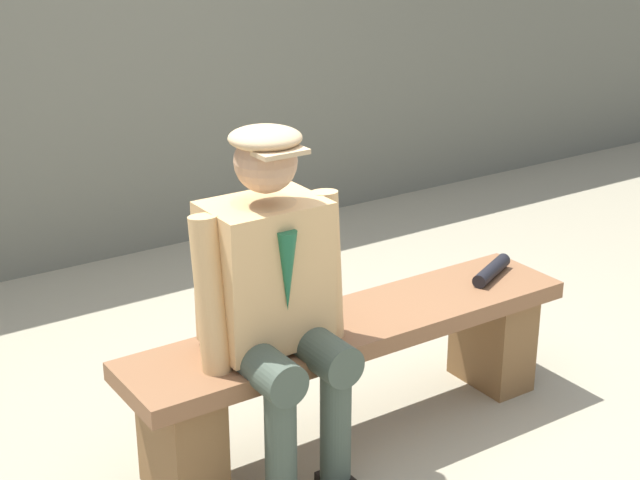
% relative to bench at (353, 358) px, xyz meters
% --- Properties ---
extents(ground_plane, '(30.00, 30.00, 0.00)m').
position_rel_bench_xyz_m(ground_plane, '(0.00, 0.00, -0.32)').
color(ground_plane, gray).
extents(bench, '(1.84, 0.39, 0.49)m').
position_rel_bench_xyz_m(bench, '(0.00, 0.00, 0.00)').
color(bench, brown).
rests_on(bench, ground).
extents(seated_man, '(0.57, 0.60, 1.29)m').
position_rel_bench_xyz_m(seated_man, '(0.38, 0.06, 0.39)').
color(seated_man, tan).
rests_on(seated_man, ground).
extents(rolled_magazine, '(0.28, 0.17, 0.06)m').
position_rel_bench_xyz_m(rolled_magazine, '(-0.71, -0.01, 0.19)').
color(rolled_magazine, black).
rests_on(rolled_magazine, bench).
extents(stadium_wall, '(12.00, 0.24, 1.60)m').
position_rel_bench_xyz_m(stadium_wall, '(0.00, -2.37, 0.48)').
color(stadium_wall, '#626356').
rests_on(stadium_wall, ground).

